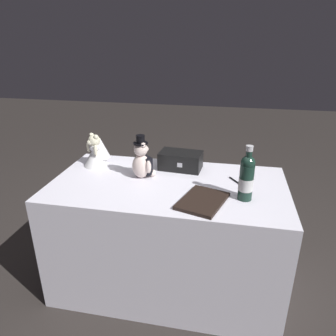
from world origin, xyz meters
TOP-DOWN VIEW (x-y plane):
  - ground_plane at (0.00, 0.00)m, footprint 12.00×12.00m
  - reception_table at (0.00, 0.00)m, footprint 1.44×0.78m
  - teddy_bear_groom at (-0.18, 0.06)m, footprint 0.15×0.14m
  - teddy_bear_bride at (-0.54, 0.20)m, footprint 0.21×0.21m
  - champagne_bottle at (0.46, -0.12)m, footprint 0.08×0.08m
  - signing_pen at (0.40, 0.10)m, footprint 0.08×0.11m
  - gift_case_black at (0.04, 0.24)m, footprint 0.29×0.19m
  - guestbook at (0.23, -0.20)m, footprint 0.29×0.35m

SIDE VIEW (x-z plane):
  - ground_plane at x=0.00m, z-range 0.00..0.00m
  - reception_table at x=0.00m, z-range 0.00..0.76m
  - signing_pen at x=0.40m, z-range 0.76..0.77m
  - guestbook at x=0.23m, z-range 0.76..0.78m
  - gift_case_black at x=0.04m, z-range 0.76..0.88m
  - teddy_bear_bride at x=-0.54m, z-range 0.75..0.98m
  - teddy_bear_groom at x=-0.18m, z-range 0.73..1.01m
  - champagne_bottle at x=0.46m, z-range 0.74..1.05m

